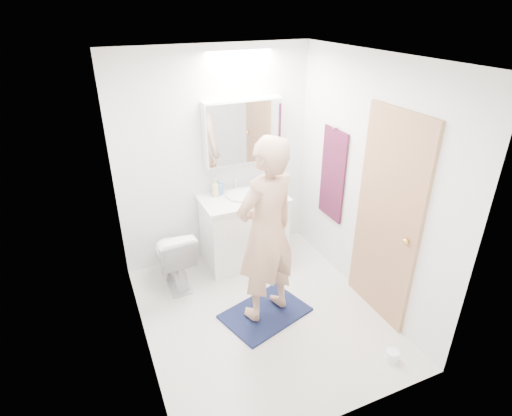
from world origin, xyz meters
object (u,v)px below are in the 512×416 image
vanity_cabinet (244,231)px  soap_bottle_a (215,188)px  toilet (173,256)px  toothbrush_cup (258,184)px  soap_bottle_b (218,187)px  person (266,232)px  toilet_paper_roll (392,356)px  medicine_cabinet (243,131)px

vanity_cabinet → soap_bottle_a: size_ratio=4.35×
toilet → toothbrush_cup: size_ratio=6.91×
toilet → soap_bottle_b: 0.90m
person → toothbrush_cup: size_ratio=18.00×
person → soap_bottle_b: (-0.05, 1.16, -0.02)m
soap_bottle_b → toilet_paper_roll: (0.80, -2.12, -0.86)m
medicine_cabinet → toilet: size_ratio=1.29×
vanity_cabinet → toilet: 0.87m
vanity_cabinet → toothbrush_cup: (0.25, 0.16, 0.48)m
vanity_cabinet → soap_bottle_b: soap_bottle_b is taller
toilet → toilet_paper_roll: size_ratio=6.20×
vanity_cabinet → soap_bottle_a: 0.62m
medicine_cabinet → toilet: bearing=-161.1°
medicine_cabinet → toilet: medicine_cabinet is taller
vanity_cabinet → medicine_cabinet: (0.09, 0.21, 1.11)m
medicine_cabinet → soap_bottle_a: (-0.36, -0.06, -0.58)m
person → toothbrush_cup: person is taller
vanity_cabinet → toothbrush_cup: 0.56m
medicine_cabinet → toothbrush_cup: (0.16, -0.05, -0.63)m
medicine_cabinet → toilet_paper_roll: 2.64m
soap_bottle_b → toothbrush_cup: size_ratio=1.90×
soap_bottle_b → toilet: bearing=-155.1°
toilet → toothbrush_cup: 1.26m
person → soap_bottle_a: bearing=-102.2°
soap_bottle_a → toothbrush_cup: (0.52, 0.01, -0.06)m
soap_bottle_b → medicine_cabinet: bearing=5.4°
toilet_paper_roll → toilet: bearing=128.1°
vanity_cabinet → toilet: vanity_cabinet is taller
person → soap_bottle_b: bearing=-104.5°
vanity_cabinet → toilet_paper_roll: size_ratio=8.18×
person → vanity_cabinet: bearing=-117.2°
medicine_cabinet → toothbrush_cup: medicine_cabinet is taller
person → soap_bottle_a: size_ratio=8.59×
vanity_cabinet → toilet_paper_roll: (0.58, -1.94, -0.34)m
vanity_cabinet → soap_bottle_b: (-0.23, 0.18, 0.52)m
toilet_paper_roll → medicine_cabinet: bearing=102.7°
soap_bottle_a → soap_bottle_b: bearing=33.8°
vanity_cabinet → person: (-0.17, -0.98, 0.55)m
person → toilet_paper_roll: person is taller
toothbrush_cup → toilet_paper_roll: toothbrush_cup is taller
medicine_cabinet → soap_bottle_b: bearing=-174.6°
medicine_cabinet → soap_bottle_a: bearing=-170.6°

